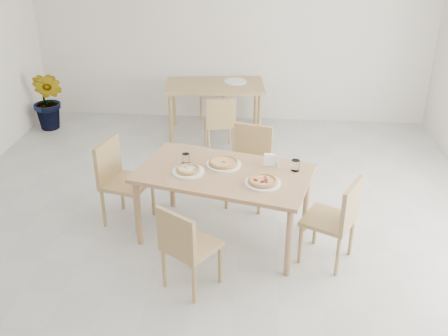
# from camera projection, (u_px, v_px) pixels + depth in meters

# --- Properties ---
(main_table) EXTENTS (1.82, 1.31, 0.75)m
(main_table) POSITION_uv_depth(u_px,v_px,m) (224.00, 178.00, 5.08)
(main_table) COLOR tan
(main_table) RESTS_ON ground
(chair_south) EXTENTS (0.57, 0.57, 0.83)m
(chair_south) POSITION_uv_depth(u_px,v_px,m) (185.00, 244.00, 4.44)
(chair_south) COLOR #A88954
(chair_south) RESTS_ON ground
(chair_north) EXTENTS (0.52, 0.52, 0.88)m
(chair_north) POSITION_uv_depth(u_px,v_px,m) (250.00, 159.00, 5.83)
(chair_north) COLOR #A88954
(chair_north) RESTS_ON ground
(chair_west) EXTENTS (0.55, 0.55, 0.90)m
(chair_west) POSITION_uv_depth(u_px,v_px,m) (119.00, 176.00, 5.45)
(chair_west) COLOR #A88954
(chair_west) RESTS_ON ground
(chair_east) EXTENTS (0.57, 0.57, 0.87)m
(chair_east) POSITION_uv_depth(u_px,v_px,m) (337.00, 216.00, 4.78)
(chair_east) COLOR #A88954
(chair_east) RESTS_ON ground
(plate_margherita) EXTENTS (0.34, 0.34, 0.02)m
(plate_margherita) POSITION_uv_depth(u_px,v_px,m) (224.00, 164.00, 5.16)
(plate_margherita) COLOR white
(plate_margherita) RESTS_ON main_table
(plate_mushroom) EXTENTS (0.31, 0.31, 0.02)m
(plate_mushroom) POSITION_uv_depth(u_px,v_px,m) (188.00, 172.00, 5.03)
(plate_mushroom) COLOR white
(plate_mushroom) RESTS_ON main_table
(plate_pepperoni) EXTENTS (0.33, 0.33, 0.02)m
(plate_pepperoni) POSITION_uv_depth(u_px,v_px,m) (263.00, 183.00, 4.82)
(plate_pepperoni) COLOR white
(plate_pepperoni) RESTS_ON main_table
(pizza_margherita) EXTENTS (0.35, 0.35, 0.03)m
(pizza_margherita) POSITION_uv_depth(u_px,v_px,m) (224.00, 162.00, 5.15)
(pizza_margherita) COLOR tan
(pizza_margherita) RESTS_ON plate_margherita
(pizza_mushroom) EXTENTS (0.25, 0.25, 0.03)m
(pizza_mushroom) POSITION_uv_depth(u_px,v_px,m) (188.00, 169.00, 5.02)
(pizza_mushroom) COLOR tan
(pizza_mushroom) RESTS_ON plate_mushroom
(pizza_pepperoni) EXTENTS (0.36, 0.36, 0.03)m
(pizza_pepperoni) POSITION_uv_depth(u_px,v_px,m) (263.00, 181.00, 4.81)
(pizza_pepperoni) COLOR tan
(pizza_pepperoni) RESTS_ON plate_pepperoni
(tumbler_a) EXTENTS (0.08, 0.08, 0.11)m
(tumbler_a) POSITION_uv_depth(u_px,v_px,m) (295.00, 165.00, 5.04)
(tumbler_a) COLOR white
(tumbler_a) RESTS_ON main_table
(tumbler_b) EXTENTS (0.08, 0.08, 0.10)m
(tumbler_b) POSITION_uv_depth(u_px,v_px,m) (186.00, 159.00, 5.19)
(tumbler_b) COLOR white
(tumbler_b) RESTS_ON main_table
(napkin_holder) EXTENTS (0.12, 0.06, 0.13)m
(napkin_holder) POSITION_uv_depth(u_px,v_px,m) (269.00, 160.00, 5.12)
(napkin_holder) COLOR silver
(napkin_holder) RESTS_ON main_table
(fork_a) EXTENTS (0.02, 0.19, 0.01)m
(fork_a) POSITION_uv_depth(u_px,v_px,m) (168.00, 180.00, 4.88)
(fork_a) COLOR silver
(fork_a) RESTS_ON main_table
(fork_b) EXTENTS (0.05, 0.19, 0.01)m
(fork_b) POSITION_uv_depth(u_px,v_px,m) (277.00, 165.00, 5.17)
(fork_b) COLOR silver
(fork_b) RESTS_ON main_table
(second_table) EXTENTS (1.48, 0.96, 0.75)m
(second_table) POSITION_uv_depth(u_px,v_px,m) (215.00, 90.00, 7.53)
(second_table) COLOR #A88954
(second_table) RESTS_ON ground
(chair_back_s) EXTENTS (0.48, 0.48, 0.80)m
(chair_back_s) POSITION_uv_depth(u_px,v_px,m) (220.00, 121.00, 7.00)
(chair_back_s) COLOR #A88954
(chair_back_s) RESTS_ON ground
(chair_back_n) EXTENTS (0.44, 0.44, 0.84)m
(chair_back_n) POSITION_uv_depth(u_px,v_px,m) (215.00, 86.00, 8.29)
(chair_back_n) COLOR #A88954
(chair_back_n) RESTS_ON ground
(plate_empty) EXTENTS (0.33, 0.33, 0.02)m
(plate_empty) POSITION_uv_depth(u_px,v_px,m) (235.00, 82.00, 7.58)
(plate_empty) COLOR white
(plate_empty) RESTS_ON second_table
(potted_plant) EXTENTS (0.61, 0.56, 0.91)m
(potted_plant) POSITION_uv_depth(u_px,v_px,m) (49.00, 101.00, 7.76)
(potted_plant) COLOR #296A1F
(potted_plant) RESTS_ON ground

